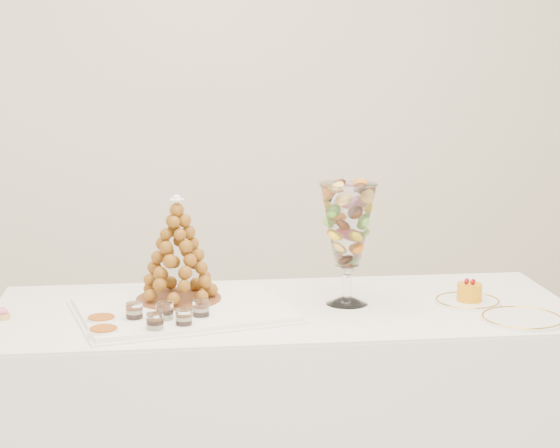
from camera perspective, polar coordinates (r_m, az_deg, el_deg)
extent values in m
cube|color=beige|center=(4.56, -4.68, 9.51)|extent=(4.50, 0.04, 2.80)
cube|color=white|center=(3.07, 0.25, -11.43)|extent=(1.86, 0.83, 0.68)
cube|color=white|center=(2.96, 0.25, -5.20)|extent=(1.85, 0.82, 0.01)
cube|color=white|center=(2.91, -5.90, -5.22)|extent=(0.70, 0.57, 0.02)
cylinder|color=white|center=(3.00, 4.09, -4.66)|extent=(0.14, 0.14, 0.02)
cylinder|color=white|center=(2.99, 4.11, -3.59)|extent=(0.03, 0.03, 0.09)
sphere|color=white|center=(2.98, 4.12, -2.71)|extent=(0.04, 0.04, 0.04)
cylinder|color=white|center=(3.06, 11.35, -4.66)|extent=(0.21, 0.21, 0.01)
cylinder|color=white|center=(2.91, 14.53, -5.63)|extent=(0.25, 0.25, 0.01)
cylinder|color=tan|center=(2.96, -16.64, -5.40)|extent=(0.06, 0.06, 0.02)
ellipsoid|color=#E05C81|center=(2.95, -16.65, -5.13)|extent=(0.04, 0.04, 0.02)
cylinder|color=white|center=(2.80, -8.87, -5.44)|extent=(0.05, 0.05, 0.07)
cylinder|color=white|center=(2.78, -7.03, -5.49)|extent=(0.05, 0.05, 0.07)
cylinder|color=white|center=(2.80, -4.84, -5.34)|extent=(0.05, 0.05, 0.07)
cylinder|color=white|center=(2.69, -7.62, -6.11)|extent=(0.06, 0.06, 0.07)
cylinder|color=white|center=(2.72, -5.88, -5.88)|extent=(0.05, 0.05, 0.06)
cylinder|color=white|center=(2.81, -10.83, -5.89)|extent=(0.09, 0.09, 0.03)
cylinder|color=white|center=(2.70, -10.70, -6.58)|extent=(0.09, 0.09, 0.03)
cylinder|color=brown|center=(2.99, -6.19, -4.53)|extent=(0.27, 0.27, 0.01)
cone|color=brown|center=(2.95, -6.26, -1.46)|extent=(0.27, 0.27, 0.32)
sphere|color=white|center=(2.92, -6.32, 1.46)|extent=(0.03, 0.03, 0.03)
cylinder|color=orange|center=(3.05, 11.47, -4.09)|extent=(0.08, 0.08, 0.06)
sphere|color=maroon|center=(3.05, 11.70, -3.41)|extent=(0.01, 0.01, 0.01)
sphere|color=maroon|center=(3.05, 11.33, -3.39)|extent=(0.01, 0.01, 0.01)
sphere|color=maroon|center=(3.03, 11.28, -3.48)|extent=(0.01, 0.01, 0.01)
sphere|color=maroon|center=(3.03, 11.66, -3.50)|extent=(0.01, 0.01, 0.01)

